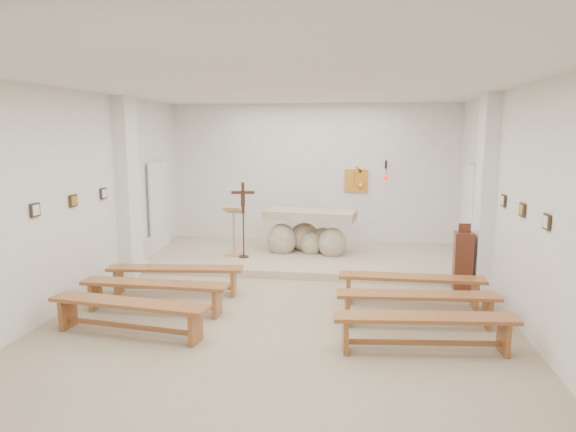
# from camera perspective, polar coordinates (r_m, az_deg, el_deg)

# --- Properties ---
(ground) EXTENTS (7.00, 10.00, 0.00)m
(ground) POSITION_cam_1_polar(r_m,az_deg,el_deg) (8.10, -0.64, -11.10)
(ground) COLOR tan
(ground) RESTS_ON ground
(wall_left) EXTENTS (0.02, 10.00, 3.50)m
(wall_left) POSITION_cam_1_polar(r_m,az_deg,el_deg) (8.88, -23.52, 1.59)
(wall_left) COLOR white
(wall_left) RESTS_ON ground
(wall_right) EXTENTS (0.02, 10.00, 3.50)m
(wall_right) POSITION_cam_1_polar(r_m,az_deg,el_deg) (7.93, 25.13, 0.63)
(wall_right) COLOR white
(wall_right) RESTS_ON ground
(wall_back) EXTENTS (7.00, 0.02, 3.50)m
(wall_back) POSITION_cam_1_polar(r_m,az_deg,el_deg) (12.59, 2.78, 4.45)
(wall_back) COLOR white
(wall_back) RESTS_ON ground
(ceiling) EXTENTS (7.00, 10.00, 0.02)m
(ceiling) POSITION_cam_1_polar(r_m,az_deg,el_deg) (7.61, -0.69, 14.32)
(ceiling) COLOR silver
(ceiling) RESTS_ON wall_back
(sanctuary_platform) EXTENTS (6.98, 3.00, 0.15)m
(sanctuary_platform) POSITION_cam_1_polar(r_m,az_deg,el_deg) (11.40, 2.02, -4.62)
(sanctuary_platform) COLOR #B7A48D
(sanctuary_platform) RESTS_ON ground
(pilaster_left) EXTENTS (0.26, 0.55, 3.50)m
(pilaster_left) POSITION_cam_1_polar(r_m,az_deg,el_deg) (10.57, -17.33, 3.08)
(pilaster_left) COLOR white
(pilaster_left) RESTS_ON ground
(pilaster_right) EXTENTS (0.26, 0.55, 3.50)m
(pilaster_right) POSITION_cam_1_polar(r_m,az_deg,el_deg) (9.82, 21.08, 2.42)
(pilaster_right) COLOR white
(pilaster_right) RESTS_ON ground
(gold_wall_relief) EXTENTS (0.55, 0.04, 0.55)m
(gold_wall_relief) POSITION_cam_1_polar(r_m,az_deg,el_deg) (12.52, 7.57, 3.89)
(gold_wall_relief) COLOR gold
(gold_wall_relief) RESTS_ON wall_back
(sanctuary_lamp) EXTENTS (0.11, 0.36, 0.44)m
(sanctuary_lamp) POSITION_cam_1_polar(r_m,az_deg,el_deg) (12.26, 10.85, 4.43)
(sanctuary_lamp) COLOR black
(sanctuary_lamp) RESTS_ON wall_back
(station_frame_left_front) EXTENTS (0.03, 0.20, 0.20)m
(station_frame_left_front) POSITION_cam_1_polar(r_m,az_deg,el_deg) (8.21, -26.28, 0.60)
(station_frame_left_front) COLOR #382818
(station_frame_left_front) RESTS_ON wall_left
(station_frame_left_mid) EXTENTS (0.03, 0.20, 0.20)m
(station_frame_left_mid) POSITION_cam_1_polar(r_m,az_deg,el_deg) (9.05, -22.74, 1.58)
(station_frame_left_mid) COLOR #382818
(station_frame_left_mid) RESTS_ON wall_left
(station_frame_left_rear) EXTENTS (0.03, 0.20, 0.20)m
(station_frame_left_rear) POSITION_cam_1_polar(r_m,az_deg,el_deg) (9.91, -19.81, 2.38)
(station_frame_left_rear) COLOR #382818
(station_frame_left_rear) RESTS_ON wall_left
(station_frame_right_front) EXTENTS (0.03, 0.20, 0.20)m
(station_frame_right_front) POSITION_cam_1_polar(r_m,az_deg,el_deg) (7.18, 26.80, -0.58)
(station_frame_right_front) COLOR #382818
(station_frame_right_front) RESTS_ON wall_right
(station_frame_right_mid) EXTENTS (0.03, 0.20, 0.20)m
(station_frame_right_mid) POSITION_cam_1_polar(r_m,az_deg,el_deg) (8.12, 24.57, 0.63)
(station_frame_right_mid) COLOR #382818
(station_frame_right_mid) RESTS_ON wall_right
(station_frame_right_rear) EXTENTS (0.03, 0.20, 0.20)m
(station_frame_right_rear) POSITION_cam_1_polar(r_m,az_deg,el_deg) (9.07, 22.81, 1.59)
(station_frame_right_rear) COLOR #382818
(station_frame_right_rear) RESTS_ON wall_right
(radiator_left) EXTENTS (0.10, 0.85, 0.52)m
(radiator_left) POSITION_cam_1_polar(r_m,az_deg,el_deg) (11.47, -15.75, -3.88)
(radiator_left) COLOR silver
(radiator_left) RESTS_ON ground
(radiator_right) EXTENTS (0.10, 0.85, 0.52)m
(radiator_right) POSITION_cam_1_polar(r_m,az_deg,el_deg) (10.76, 20.10, -4.98)
(radiator_right) COLOR silver
(radiator_right) RESTS_ON ground
(altar) EXTENTS (2.10, 1.04, 1.04)m
(altar) POSITION_cam_1_polar(r_m,az_deg,el_deg) (11.48, 2.28, -2.09)
(altar) COLOR beige
(altar) RESTS_ON sanctuary_platform
(lectern) EXTENTS (0.43, 0.38, 1.10)m
(lectern) POSITION_cam_1_polar(r_m,az_deg,el_deg) (11.23, -6.07, -1.67)
(lectern) COLOR tan
(lectern) RESTS_ON sanctuary_platform
(crucifix_stand) EXTENTS (0.49, 0.21, 1.62)m
(crucifix_stand) POSITION_cam_1_polar(r_m,az_deg,el_deg) (10.95, -5.00, 0.18)
(crucifix_stand) COLOR #3D2513
(crucifix_stand) RESTS_ON sanctuary_platform
(potted_plant) EXTENTS (0.59, 0.56, 0.53)m
(potted_plant) POSITION_cam_1_polar(r_m,az_deg,el_deg) (11.92, 1.01, -2.31)
(potted_plant) COLOR #2A5421
(potted_plant) RESTS_ON sanctuary_platform
(donation_pedestal) EXTENTS (0.34, 0.34, 1.20)m
(donation_pedestal) POSITION_cam_1_polar(r_m,az_deg,el_deg) (9.86, 18.85, -4.64)
(donation_pedestal) COLOR #542C18
(donation_pedestal) RESTS_ON ground
(bench_left_front) EXTENTS (2.38, 0.61, 0.50)m
(bench_left_front) POSITION_cam_1_polar(r_m,az_deg,el_deg) (9.23, -12.38, -6.30)
(bench_left_front) COLOR #93572A
(bench_left_front) RESTS_ON ground
(bench_right_front) EXTENTS (2.36, 0.39, 0.50)m
(bench_right_front) POSITION_cam_1_polar(r_m,az_deg,el_deg) (8.72, 13.51, -7.28)
(bench_right_front) COLOR #93572A
(bench_right_front) RESTS_ON ground
(bench_left_second) EXTENTS (2.36, 0.43, 0.50)m
(bench_left_second) POSITION_cam_1_polar(r_m,az_deg,el_deg) (8.41, -14.58, -7.94)
(bench_left_second) COLOR #93572A
(bench_left_second) RESTS_ON ground
(bench_right_second) EXTENTS (2.38, 0.56, 0.50)m
(bench_right_second) POSITION_cam_1_polar(r_m,az_deg,el_deg) (7.84, 14.14, -9.21)
(bench_right_second) COLOR #93572A
(bench_right_second) RESTS_ON ground
(bench_left_third) EXTENTS (2.38, 0.68, 0.50)m
(bench_left_third) POSITION_cam_1_polar(r_m,az_deg,el_deg) (7.61, -17.27, -9.93)
(bench_left_third) COLOR #93572A
(bench_left_third) RESTS_ON ground
(bench_right_third) EXTENTS (2.38, 0.61, 0.50)m
(bench_right_third) POSITION_cam_1_polar(r_m,az_deg,el_deg) (6.98, 14.94, -11.61)
(bench_right_third) COLOR #93572A
(bench_right_third) RESTS_ON ground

